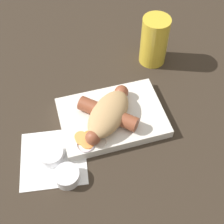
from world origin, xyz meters
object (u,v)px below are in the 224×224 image
object	(u,v)px
sausage	(108,114)
condiment_cup_far	(67,176)
drink_glass	(154,41)
bread_roll	(109,114)
food_tray	(112,117)
condiment_cup_near	(52,156)

from	to	relation	value
sausage	condiment_cup_far	world-z (taller)	sausage
drink_glass	bread_roll	bearing A→B (deg)	-134.08
food_tray	condiment_cup_near	xyz separation A→B (m)	(-0.16, -0.06, 0.00)
condiment_cup_far	drink_glass	bearing A→B (deg)	44.43
condiment_cup_far	condiment_cup_near	bearing A→B (deg)	112.03
bread_roll	condiment_cup_near	bearing A→B (deg)	-160.51
bread_roll	drink_glass	size ratio (longest dim) A/B	1.14
condiment_cup_near	drink_glass	size ratio (longest dim) A/B	0.40
sausage	condiment_cup_near	xyz separation A→B (m)	(-0.15, -0.06, -0.03)
sausage	drink_glass	bearing A→B (deg)	45.14
condiment_cup_near	condiment_cup_far	bearing A→B (deg)	-67.97
food_tray	sausage	xyz separation A→B (m)	(-0.01, -0.01, 0.03)
food_tray	drink_glass	bearing A→B (deg)	45.93
food_tray	condiment_cup_near	bearing A→B (deg)	-157.97
food_tray	condiment_cup_near	world-z (taller)	condiment_cup_near
sausage	drink_glass	xyz separation A→B (m)	(0.18, 0.18, 0.03)
condiment_cup_near	condiment_cup_far	size ratio (longest dim) A/B	1.00
drink_glass	condiment_cup_near	bearing A→B (deg)	-143.97
condiment_cup_near	bread_roll	bearing A→B (deg)	19.49
food_tray	condiment_cup_far	world-z (taller)	condiment_cup_far
bread_roll	condiment_cup_far	size ratio (longest dim) A/B	2.88
food_tray	drink_glass	xyz separation A→B (m)	(0.17, 0.17, 0.06)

